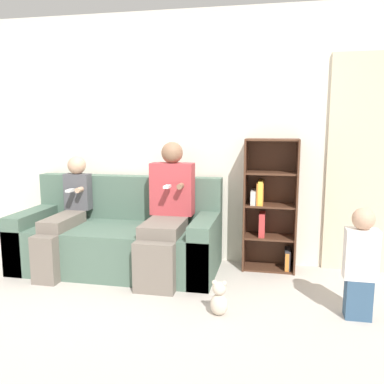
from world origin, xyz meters
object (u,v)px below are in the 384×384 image
Objects in this scene: adult_seated at (167,209)px; bookshelf at (270,208)px; teddy_bear at (219,299)px; couch at (119,240)px; toddler_standing at (361,263)px; child_seated at (65,214)px.

adult_seated is 0.98× the size of bookshelf.
adult_seated is at bearing 129.19° from teddy_bear.
couch is at bearing 143.60° from teddy_bear.
adult_seated reaches higher than toddler_standing.
child_seated is at bearing -167.35° from bookshelf.
adult_seated is at bearing 160.53° from toddler_standing.
couch is at bearing 169.93° from adult_seated.
couch is 1.53× the size of bookshelf.
teddy_bear is at bearing -23.14° from child_seated.
toddler_standing is 1.19m from bookshelf.
teddy_bear is at bearing -50.81° from adult_seated.
teddy_bear is (1.12, -0.83, -0.16)m from couch.
couch is 2.36× the size of toddler_standing.
toddler_standing is at bearing -19.47° from adult_seated.
adult_seated is 1.02m from bookshelf.
adult_seated is (0.52, -0.09, 0.36)m from couch.
couch is at bearing -168.20° from bookshelf.
adult_seated is at bearing -157.00° from bookshelf.
toddler_standing is 3.05× the size of teddy_bear.
bookshelf is (1.46, 0.31, 0.32)m from couch.
bookshelf is (1.96, 0.44, 0.05)m from child_seated.
toddler_standing is at bearing -55.22° from bookshelf.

